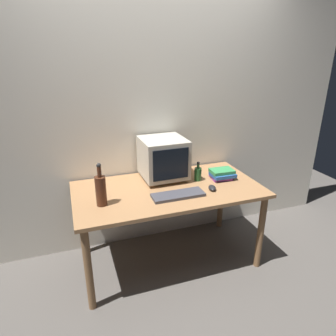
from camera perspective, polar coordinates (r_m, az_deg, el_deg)
name	(u,v)px	position (r m, az deg, el deg)	size (l,w,h in m)	color
ground_plane	(168,258)	(2.90, 0.00, -16.90)	(6.00, 6.00, 0.00)	#56514C
back_wall	(151,116)	(2.78, -3.24, 9.99)	(4.00, 0.08, 2.50)	silver
desk	(168,197)	(2.55, 0.00, -5.48)	(1.56, 0.82, 0.72)	#9E7047
crt_monitor	(163,158)	(2.64, -0.92, 1.89)	(0.39, 0.39, 0.37)	#B2AD9E
keyboard	(178,195)	(2.37, 1.94, -5.17)	(0.42, 0.15, 0.02)	#3F3F47
computer_mouse	(212,188)	(2.50, 8.44, -3.77)	(0.06, 0.10, 0.04)	black
bottle_tall	(101,190)	(2.25, -12.72, -4.05)	(0.08, 0.08, 0.33)	#472314
bottle_short	(198,173)	(2.65, 5.74, -1.04)	(0.06, 0.06, 0.18)	#1E4C23
book_stack	(222,174)	(2.73, 10.26, -1.16)	(0.21, 0.19, 0.09)	#843893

